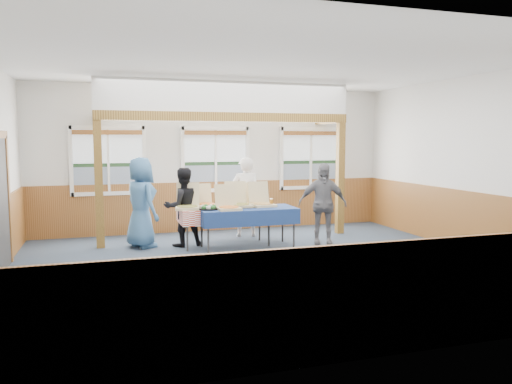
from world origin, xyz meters
TOP-DOWN VIEW (x-y plane):
  - floor at (0.00, 0.00)m, footprint 8.00×8.00m
  - ceiling at (0.00, 0.00)m, footprint 8.00×8.00m
  - wall_back at (0.00, 3.50)m, footprint 8.00×0.00m
  - wall_front at (0.00, -3.50)m, footprint 8.00×0.00m
  - wall_right at (4.00, 0.00)m, footprint 0.00×8.00m
  - wainscot_back at (0.00, 3.48)m, footprint 7.98×0.05m
  - wainscot_front at (0.00, -3.48)m, footprint 7.98×0.05m
  - wainscot_right at (3.98, 0.00)m, footprint 0.05×6.98m
  - window_left at (-2.30, 3.46)m, footprint 1.56×0.10m
  - window_mid at (0.00, 3.46)m, footprint 1.56×0.10m
  - window_right at (2.30, 3.46)m, footprint 1.56×0.10m
  - post_left at (-2.50, 2.30)m, footprint 0.15×0.15m
  - post_right at (2.50, 2.30)m, footprint 0.15×0.15m
  - cross_beam at (0.00, 2.30)m, footprint 5.15×0.18m
  - table_left at (0.17, 1.49)m, footprint 1.99×1.56m
  - table_right at (-0.19, 1.78)m, footprint 1.91×1.51m
  - pizza_box_a at (-0.23, 1.38)m, footprint 0.41×0.51m
  - pizza_box_b at (0.51, 1.65)m, footprint 0.46×0.54m
  - pizza_box_c at (-0.94, 1.68)m, footprint 0.53×0.60m
  - pizza_box_d at (-0.55, 1.97)m, footprint 0.44×0.51m
  - pizza_box_e at (0.05, 1.71)m, footprint 0.44×0.53m
  - pizza_box_f at (0.45, 1.92)m, footprint 0.42×0.50m
  - veggie_tray at (-0.58, 1.49)m, footprint 0.38×0.38m
  - drink_glass at (0.66, 1.53)m, footprint 0.07×0.07m
  - woman_white at (0.43, 2.54)m, footprint 0.68×0.52m
  - woman_black at (-0.98, 2.00)m, footprint 0.82×0.68m
  - man_blue at (-1.75, 2.11)m, footprint 0.85×0.99m
  - person_grey at (1.63, 1.31)m, footprint 1.01×0.66m

SIDE VIEW (x-z plane):
  - floor at x=0.00m, z-range 0.00..0.00m
  - wainscot_back at x=0.00m, z-range 0.00..1.10m
  - wainscot_front at x=0.00m, z-range 0.00..1.10m
  - wainscot_right at x=3.98m, z-range 0.00..1.10m
  - table_right at x=-0.19m, z-range 0.32..1.08m
  - table_left at x=0.17m, z-range 0.32..1.08m
  - woman_black at x=-0.98m, z-range 0.00..1.51m
  - veggie_tray at x=-0.58m, z-range 0.74..0.83m
  - person_grey at x=1.63m, z-range 0.00..1.59m
  - pizza_box_d at x=-0.55m, z-range 0.61..1.03m
  - pizza_box_f at x=0.45m, z-range 0.61..1.03m
  - pizza_box_a at x=-0.23m, z-range 0.60..1.05m
  - pizza_box_b at x=0.51m, z-range 0.60..1.06m
  - pizza_box_e at x=0.05m, z-range 0.59..1.06m
  - pizza_box_c at x=-0.94m, z-range 0.59..1.06m
  - drink_glass at x=0.66m, z-range 0.76..0.91m
  - woman_white at x=0.43m, z-range 0.00..1.68m
  - man_blue at x=-1.75m, z-range 0.00..1.71m
  - post_left at x=-2.50m, z-range 0.00..2.40m
  - post_right at x=2.50m, z-range 0.00..2.40m
  - wall_back at x=0.00m, z-range -2.40..5.60m
  - wall_front at x=0.00m, z-range -2.40..5.60m
  - wall_right at x=4.00m, z-range -2.40..5.60m
  - window_left at x=-2.30m, z-range 0.95..2.41m
  - window_mid at x=0.00m, z-range 0.95..2.41m
  - window_right at x=2.30m, z-range 0.95..2.41m
  - cross_beam at x=0.00m, z-range 2.40..2.58m
  - ceiling at x=0.00m, z-range 3.20..3.20m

